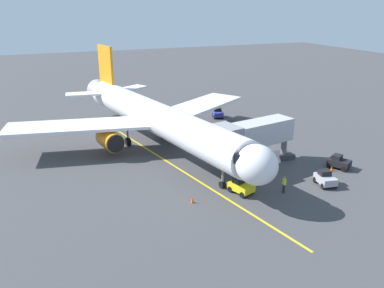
% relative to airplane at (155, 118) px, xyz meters
% --- Properties ---
extents(ground_plane, '(220.00, 220.00, 0.00)m').
position_rel_airplane_xyz_m(ground_plane, '(0.88, -2.67, -4.00)').
color(ground_plane, '#424244').
extents(apron_lead_in_line, '(7.64, 39.35, 0.01)m').
position_rel_airplane_xyz_m(apron_lead_in_line, '(-0.05, 6.28, -4.00)').
color(apron_lead_in_line, yellow).
rests_on(apron_lead_in_line, ground).
extents(airplane, '(34.20, 40.16, 11.50)m').
position_rel_airplane_xyz_m(airplane, '(0.00, 0.00, 0.00)').
color(airplane, white).
rests_on(airplane, ground).
extents(jet_bridge, '(11.52, 4.78, 5.40)m').
position_rel_airplane_xyz_m(jet_bridge, '(-7.36, 10.09, -0.24)').
color(jet_bridge, '#B7B7BC').
rests_on(jet_bridge, ground).
extents(ground_crew_marshaller, '(0.34, 0.45, 1.71)m').
position_rel_airplane_xyz_m(ground_crew_marshaller, '(-7.52, 16.84, -3.12)').
color(ground_crew_marshaller, '#23232D').
rests_on(ground_crew_marshaller, ground).
extents(tug_near_nose, '(1.95, 2.55, 1.50)m').
position_rel_airplane_xyz_m(tug_near_nose, '(-12.39, 16.98, -3.30)').
color(tug_near_nose, '#9E9EA3').
rests_on(tug_near_nose, ground).
extents(tug_portside, '(2.39, 2.73, 1.50)m').
position_rel_airplane_xyz_m(tug_portside, '(-16.76, 14.05, -3.30)').
color(tug_portside, black).
rests_on(tug_portside, ground).
extents(tug_starboard_side, '(2.11, 2.63, 1.50)m').
position_rel_airplane_xyz_m(tug_starboard_side, '(-13.59, -9.92, -3.30)').
color(tug_starboard_side, '#2D3899').
rests_on(tug_starboard_side, ground).
extents(tug_rear_apron, '(2.16, 2.65, 1.50)m').
position_rel_airplane_xyz_m(tug_rear_apron, '(-3.69, 15.24, -3.30)').
color(tug_rear_apron, yellow).
rests_on(tug_rear_apron, ground).
extents(safety_cone_nose_left, '(0.32, 0.32, 0.55)m').
position_rel_airplane_xyz_m(safety_cone_nose_left, '(-17.16, 14.65, -3.73)').
color(safety_cone_nose_left, '#F2590F').
rests_on(safety_cone_nose_left, ground).
extents(safety_cone_nose_right, '(0.32, 0.32, 0.55)m').
position_rel_airplane_xyz_m(safety_cone_nose_right, '(1.44, 15.33, -3.73)').
color(safety_cone_nose_right, '#F2590F').
rests_on(safety_cone_nose_right, ground).
extents(safety_cone_wing_port, '(0.32, 0.32, 0.55)m').
position_rel_airplane_xyz_m(safety_cone_wing_port, '(-15.51, 14.40, -3.73)').
color(safety_cone_wing_port, '#F2590F').
rests_on(safety_cone_wing_port, ground).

